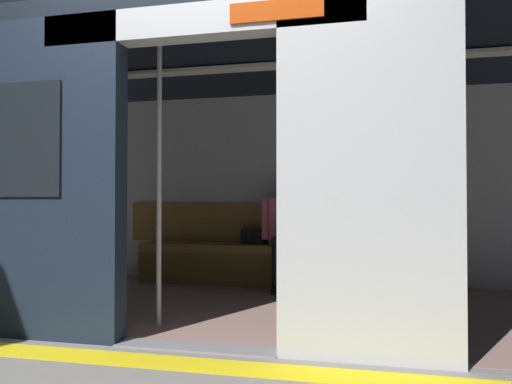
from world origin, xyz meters
TOP-DOWN VIEW (x-y plane):
  - ground_plane at (0.00, 0.00)m, footprint 60.00×60.00m
  - platform_edge_strip at (0.00, 0.30)m, footprint 8.00×0.24m
  - train_car at (0.07, -1.26)m, footprint 6.40×2.85m
  - bench_seat at (0.00, -2.34)m, footprint 2.96×0.44m
  - person_seated at (-0.18, -2.29)m, footprint 0.55×0.71m
  - handbag at (0.21, -2.39)m, footprint 0.26×0.15m
  - book at (-0.58, -2.43)m, footprint 0.19×0.24m
  - grab_pole_door at (0.46, -0.45)m, footprint 0.04×0.04m
  - grab_pole_far at (-0.46, -0.53)m, footprint 0.04×0.04m

SIDE VIEW (x-z plane):
  - ground_plane at x=0.00m, z-range 0.00..0.00m
  - platform_edge_strip at x=0.00m, z-range 0.00..0.01m
  - bench_seat at x=0.00m, z-range 0.12..0.56m
  - book at x=-0.58m, z-range 0.44..0.47m
  - handbag at x=0.21m, z-range 0.44..0.61m
  - person_seated at x=-0.18m, z-range 0.08..1.25m
  - grab_pole_door at x=0.46m, z-range 0.00..2.11m
  - grab_pole_far at x=-0.46m, z-range 0.00..2.11m
  - train_car at x=0.07m, z-range 0.38..2.63m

